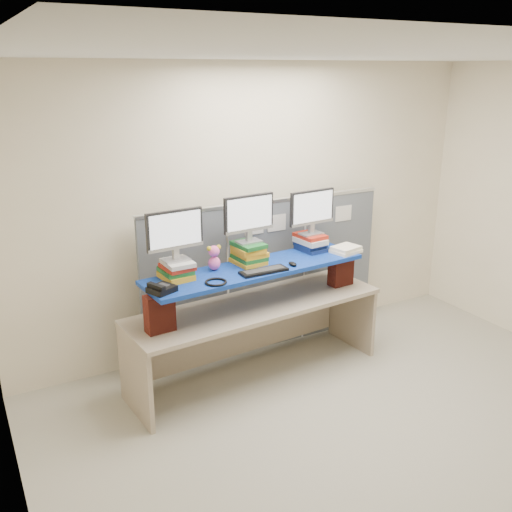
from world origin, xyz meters
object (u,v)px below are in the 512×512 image
monitor_right (312,210)px  keyboard (264,271)px  monitor_center (249,216)px  monitor_left (175,232)px  desk (256,319)px  desk_phone (161,289)px  blue_board (256,269)px

monitor_right → keyboard: size_ratio=1.15×
monitor_right → keyboard: bearing=-159.3°
monitor_center → keyboard: 0.50m
monitor_center → monitor_left: bearing=-180.0°
desk → desk_phone: bearing=-174.1°
desk_phone → keyboard: bearing=-22.3°
desk → monitor_center: size_ratio=4.96×
keyboard → monitor_right: bearing=24.7°
monitor_left → keyboard: monitor_left is taller
monitor_left → blue_board: bearing=-9.5°
blue_board → monitor_left: 0.83m
desk → blue_board: (0.00, 0.00, 0.48)m
monitor_left → desk_phone: 0.49m
blue_board → keyboard: keyboard is taller
desk → monitor_left: 1.14m
monitor_center → desk: bearing=-91.6°
blue_board → monitor_center: bearing=88.4°
monitor_center → monitor_right: size_ratio=1.00×
blue_board → keyboard: size_ratio=4.79×
monitor_left → monitor_center: monitor_center is taller
monitor_center → desk_phone: (-0.93, -0.29, -0.41)m
desk → monitor_center: monitor_center is taller
blue_board → monitor_center: size_ratio=4.15×
blue_board → monitor_right: size_ratio=4.15×
blue_board → keyboard: bearing=-98.4°
desk → desk_phone: 1.08m
desk → monitor_left: (-0.71, 0.06, 0.89)m
keyboard → desk_phone: desk_phone is taller
blue_board → monitor_right: monitor_right is taller
monitor_center → monitor_right: bearing=-0.0°
desk → blue_board: 0.48m
monitor_right → desk_phone: monitor_right is taller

